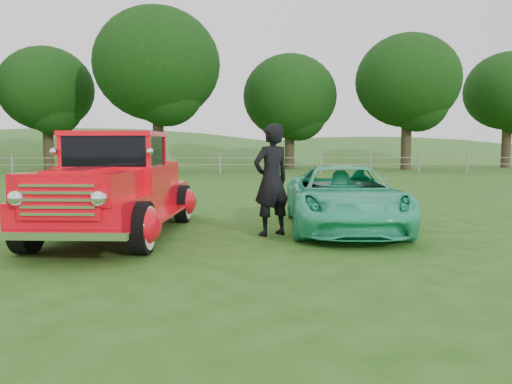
{
  "coord_description": "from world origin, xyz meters",
  "views": [
    {
      "loc": [
        0.43,
        -7.56,
        1.5
      ],
      "look_at": [
        0.93,
        1.2,
        0.73
      ],
      "focal_mm": 35.0,
      "sensor_mm": 36.0,
      "label": 1
    }
  ],
  "objects": [
    {
      "name": "tree_mid_east",
      "position": [
        13.0,
        27.0,
        6.17
      ],
      "size": [
        7.2,
        7.2,
        9.44
      ],
      "color": "#2E2317",
      "rests_on": "ground"
    },
    {
      "name": "tree_near_east",
      "position": [
        5.0,
        29.0,
        5.25
      ],
      "size": [
        6.8,
        6.8,
        8.33
      ],
      "color": "#2E2317",
      "rests_on": "ground"
    },
    {
      "name": "fence_line",
      "position": [
        0.0,
        22.0,
        0.6
      ],
      "size": [
        48.0,
        0.12,
        1.2
      ],
      "color": "gray",
      "rests_on": "ground"
    },
    {
      "name": "ground",
      "position": [
        0.0,
        0.0,
        0.0
      ],
      "size": [
        140.0,
        140.0,
        0.0
      ],
      "primitive_type": "plane",
      "color": "#214E14",
      "rests_on": "ground"
    },
    {
      "name": "red_pickup",
      "position": [
        -1.46,
        1.07,
        0.8
      ],
      "size": [
        2.58,
        5.13,
        1.78
      ],
      "rotation": [
        0.0,
        0.0,
        -0.1
      ],
      "color": "black",
      "rests_on": "ground"
    },
    {
      "name": "tree_mid_west",
      "position": [
        -12.0,
        28.0,
        5.55
      ],
      "size": [
        6.4,
        6.4,
        8.46
      ],
      "color": "#2E2317",
      "rests_on": "ground"
    },
    {
      "name": "tree_far_east",
      "position": [
        22.0,
        30.0,
        5.86
      ],
      "size": [
        6.6,
        6.6,
        8.86
      ],
      "color": "#2E2317",
      "rests_on": "ground"
    },
    {
      "name": "man",
      "position": [
        1.19,
        0.95,
        0.96
      ],
      "size": [
        0.84,
        0.75,
        1.92
      ],
      "primitive_type": "imported",
      "rotation": [
        0.0,
        0.0,
        3.66
      ],
      "color": "black",
      "rests_on": "ground"
    },
    {
      "name": "teal_sedan",
      "position": [
        2.57,
        1.52,
        0.59
      ],
      "size": [
        2.31,
        4.4,
        1.18
      ],
      "primitive_type": "imported",
      "rotation": [
        0.0,
        0.0,
        -0.09
      ],
      "color": "#30C28E",
      "rests_on": "ground"
    },
    {
      "name": "tree_near_west",
      "position": [
        -4.0,
        25.0,
        6.8
      ],
      "size": [
        8.0,
        8.0,
        10.42
      ],
      "color": "#2E2317",
      "rests_on": "ground"
    },
    {
      "name": "distant_hills",
      "position": [
        -4.08,
        59.46,
        -4.55
      ],
      "size": [
        116.0,
        60.0,
        18.0
      ],
      "color": "#346826",
      "rests_on": "ground"
    }
  ]
}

